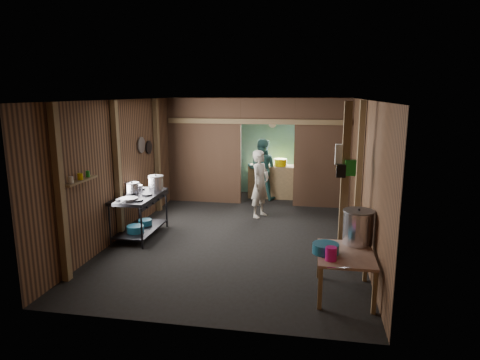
% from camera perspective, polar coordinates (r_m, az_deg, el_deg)
% --- Properties ---
extents(floor, '(4.50, 7.00, 0.00)m').
position_cam_1_polar(floor, '(8.41, 0.24, -7.08)').
color(floor, black).
rests_on(floor, ground).
extents(ceiling, '(4.50, 7.00, 0.00)m').
position_cam_1_polar(ceiling, '(7.96, 0.25, 10.93)').
color(ceiling, '#272521').
rests_on(ceiling, ground).
extents(wall_back, '(4.50, 0.00, 2.60)m').
position_cam_1_polar(wall_back, '(11.51, 3.20, 4.68)').
color(wall_back, brown).
rests_on(wall_back, ground).
extents(wall_front, '(4.50, 0.00, 2.60)m').
position_cam_1_polar(wall_front, '(4.76, -6.92, -5.63)').
color(wall_front, brown).
rests_on(wall_front, ground).
extents(wall_left, '(0.00, 7.00, 2.60)m').
position_cam_1_polar(wall_left, '(8.74, -14.45, 2.07)').
color(wall_left, brown).
rests_on(wall_left, ground).
extents(wall_right, '(0.00, 7.00, 2.60)m').
position_cam_1_polar(wall_right, '(8.02, 16.29, 1.12)').
color(wall_right, brown).
rests_on(wall_right, ground).
extents(partition_left, '(1.85, 0.10, 2.60)m').
position_cam_1_polar(partition_left, '(10.49, -4.88, 3.96)').
color(partition_left, brown).
rests_on(partition_left, floor).
extents(partition_right, '(1.35, 0.10, 2.60)m').
position_cam_1_polar(partition_right, '(10.15, 11.20, 3.52)').
color(partition_right, brown).
rests_on(partition_right, floor).
extents(partition_header, '(1.30, 0.10, 0.60)m').
position_cam_1_polar(partition_header, '(10.11, 3.80, 9.38)').
color(partition_header, brown).
rests_on(partition_header, wall_back).
extents(turquoise_panel, '(4.40, 0.06, 2.50)m').
position_cam_1_polar(turquoise_panel, '(11.46, 3.16, 4.40)').
color(turquoise_panel, '#69B2AE').
rests_on(turquoise_panel, wall_back).
extents(back_counter, '(1.20, 0.50, 0.85)m').
position_cam_1_polar(back_counter, '(11.08, 4.35, -0.20)').
color(back_counter, olive).
rests_on(back_counter, floor).
extents(wall_clock, '(0.20, 0.03, 0.20)m').
position_cam_1_polar(wall_clock, '(11.33, 4.44, 7.60)').
color(wall_clock, silver).
rests_on(wall_clock, wall_back).
extents(post_left_a, '(0.10, 0.12, 2.60)m').
position_cam_1_polar(post_left_a, '(6.48, -23.32, -1.85)').
color(post_left_a, olive).
rests_on(post_left_a, floor).
extents(post_left_b, '(0.10, 0.12, 2.60)m').
position_cam_1_polar(post_left_b, '(8.00, -16.34, 1.09)').
color(post_left_b, olive).
rests_on(post_left_b, floor).
extents(post_left_c, '(0.10, 0.12, 2.60)m').
position_cam_1_polar(post_left_c, '(9.81, -11.21, 3.24)').
color(post_left_c, olive).
rests_on(post_left_c, floor).
extents(post_right, '(0.10, 0.12, 2.60)m').
position_cam_1_polar(post_right, '(7.82, 15.94, 0.87)').
color(post_right, olive).
rests_on(post_right, floor).
extents(post_free, '(0.12, 0.12, 2.60)m').
position_cam_1_polar(post_free, '(6.72, 14.06, -0.77)').
color(post_free, olive).
rests_on(post_free, floor).
extents(cross_beam, '(4.40, 0.12, 0.12)m').
position_cam_1_polar(cross_beam, '(10.11, 2.33, 7.98)').
color(cross_beam, olive).
rests_on(cross_beam, wall_left).
extents(pan_lid_big, '(0.03, 0.34, 0.34)m').
position_cam_1_polar(pan_lid_big, '(9.04, -13.30, 4.68)').
color(pan_lid_big, slate).
rests_on(pan_lid_big, wall_left).
extents(pan_lid_small, '(0.03, 0.30, 0.30)m').
position_cam_1_polar(pan_lid_small, '(9.42, -12.32, 4.38)').
color(pan_lid_small, black).
rests_on(pan_lid_small, wall_left).
extents(wall_shelf, '(0.14, 0.80, 0.03)m').
position_cam_1_polar(wall_shelf, '(6.85, -20.92, -0.10)').
color(wall_shelf, olive).
rests_on(wall_shelf, wall_left).
extents(jar_white, '(0.07, 0.07, 0.10)m').
position_cam_1_polar(jar_white, '(6.63, -22.05, 0.01)').
color(jar_white, silver).
rests_on(jar_white, wall_shelf).
extents(jar_yellow, '(0.08, 0.08, 0.10)m').
position_cam_1_polar(jar_yellow, '(6.84, -20.96, 0.43)').
color(jar_yellow, '#B79C00').
rests_on(jar_yellow, wall_shelf).
extents(jar_green, '(0.06, 0.06, 0.10)m').
position_cam_1_polar(jar_green, '(7.03, -20.05, 0.78)').
color(jar_green, '#198D25').
rests_on(jar_green, wall_shelf).
extents(bag_white, '(0.22, 0.15, 0.32)m').
position_cam_1_polar(bag_white, '(6.71, 13.79, 3.39)').
color(bag_white, silver).
rests_on(bag_white, post_free).
extents(bag_green, '(0.16, 0.12, 0.24)m').
position_cam_1_polar(bag_green, '(6.61, 14.83, 1.63)').
color(bag_green, '#198D25').
rests_on(bag_green, post_free).
extents(bag_black, '(0.14, 0.10, 0.20)m').
position_cam_1_polar(bag_black, '(6.58, 13.61, 1.22)').
color(bag_black, black).
rests_on(bag_black, post_free).
extents(gas_range, '(0.72, 1.39, 0.82)m').
position_cam_1_polar(gas_range, '(8.27, -13.47, -4.76)').
color(gas_range, black).
rests_on(gas_range, floor).
extents(prep_table, '(0.74, 1.02, 0.60)m').
position_cam_1_polar(prep_table, '(6.02, 14.06, -12.27)').
color(prep_table, tan).
rests_on(prep_table, floor).
extents(stove_pot_large, '(0.32, 0.32, 0.31)m').
position_cam_1_polar(stove_pot_large, '(8.48, -11.38, -0.44)').
color(stove_pot_large, silver).
rests_on(stove_pot_large, gas_range).
extents(stove_pot_med, '(0.31, 0.31, 0.24)m').
position_cam_1_polar(stove_pot_med, '(8.28, -14.50, -1.14)').
color(stove_pot_med, silver).
rests_on(stove_pot_med, gas_range).
extents(stove_saucepan, '(0.20, 0.20, 0.11)m').
position_cam_1_polar(stove_saucepan, '(8.53, -13.74, -1.03)').
color(stove_saucepan, silver).
rests_on(stove_saucepan, gas_range).
extents(frying_pan, '(0.35, 0.55, 0.07)m').
position_cam_1_polar(frying_pan, '(7.77, -14.88, -2.54)').
color(frying_pan, slate).
rests_on(frying_pan, gas_range).
extents(blue_tub_front, '(0.31, 0.31, 0.13)m').
position_cam_1_polar(blue_tub_front, '(8.11, -14.09, -6.50)').
color(blue_tub_front, '#1A5C7B').
rests_on(blue_tub_front, gas_range).
extents(blue_tub_back, '(0.27, 0.27, 0.11)m').
position_cam_1_polar(blue_tub_back, '(8.52, -12.83, -5.63)').
color(blue_tub_back, '#1A5C7B').
rests_on(blue_tub_back, gas_range).
extents(stock_pot, '(0.49, 0.49, 0.51)m').
position_cam_1_polar(stock_pot, '(6.22, 15.79, -6.28)').
color(stock_pot, silver).
rests_on(stock_pot, prep_table).
extents(wash_basin, '(0.47, 0.47, 0.13)m').
position_cam_1_polar(wash_basin, '(5.81, 11.59, -9.12)').
color(wash_basin, '#1A5C7B').
rests_on(wash_basin, prep_table).
extents(pink_bucket, '(0.19, 0.19, 0.18)m').
position_cam_1_polar(pink_bucket, '(5.58, 12.31, -9.80)').
color(pink_bucket, '#CC127A').
rests_on(pink_bucket, prep_table).
extents(knife, '(0.30, 0.09, 0.01)m').
position_cam_1_polar(knife, '(5.40, 13.39, -11.57)').
color(knife, silver).
rests_on(knife, prep_table).
extents(yellow_tub, '(0.34, 0.34, 0.19)m').
position_cam_1_polar(yellow_tub, '(10.97, 5.50, 2.42)').
color(yellow_tub, '#B79C00').
rests_on(yellow_tub, back_counter).
extents(red_cup, '(0.12, 0.12, 0.14)m').
position_cam_1_polar(red_cup, '(11.03, 2.53, 2.39)').
color(red_cup, '#B1050E').
rests_on(red_cup, back_counter).
extents(cook, '(0.55, 0.64, 1.50)m').
position_cam_1_polar(cook, '(9.26, 2.77, -0.52)').
color(cook, beige).
rests_on(cook, floor).
extents(worker_back, '(0.83, 0.68, 1.57)m').
position_cam_1_polar(worker_back, '(10.83, 2.96, 1.48)').
color(worker_back, '#306764').
rests_on(worker_back, floor).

